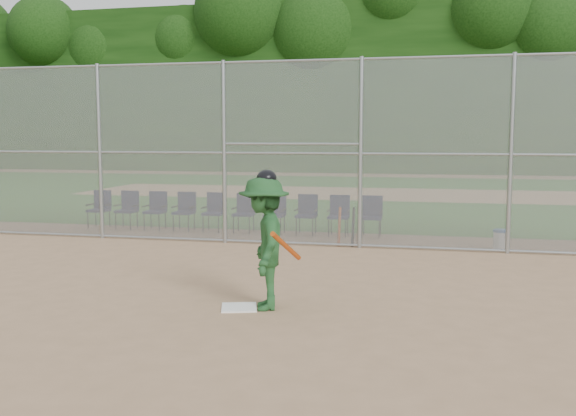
% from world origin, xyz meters
% --- Properties ---
extents(ground, '(100.00, 100.00, 0.00)m').
position_xyz_m(ground, '(0.00, 0.00, 0.00)').
color(ground, tan).
rests_on(ground, ground).
extents(grass_strip, '(100.00, 100.00, 0.00)m').
position_xyz_m(grass_strip, '(0.00, 18.00, 0.01)').
color(grass_strip, '#245F1C').
rests_on(grass_strip, ground).
extents(dirt_patch_far, '(24.00, 24.00, 0.00)m').
position_xyz_m(dirt_patch_far, '(0.00, 18.00, 0.01)').
color(dirt_patch_far, tan).
rests_on(dirt_patch_far, ground).
extents(backstop_fence, '(16.09, 0.09, 4.00)m').
position_xyz_m(backstop_fence, '(0.00, 5.00, 2.07)').
color(backstop_fence, gray).
rests_on(backstop_fence, ground).
extents(treeline, '(81.00, 60.00, 11.00)m').
position_xyz_m(treeline, '(0.00, 20.00, 5.50)').
color(treeline, black).
rests_on(treeline, ground).
extents(home_plate, '(0.60, 0.60, 0.02)m').
position_xyz_m(home_plate, '(-0.09, -0.20, 0.01)').
color(home_plate, white).
rests_on(home_plate, ground).
extents(batter_at_plate, '(1.02, 1.44, 1.91)m').
position_xyz_m(batter_at_plate, '(0.26, -0.13, 0.93)').
color(batter_at_plate, '#1E4C23').
rests_on(batter_at_plate, ground).
extents(water_cooler, '(0.33, 0.33, 0.42)m').
position_xyz_m(water_cooler, '(3.91, 5.43, 0.21)').
color(water_cooler, white).
rests_on(water_cooler, ground).
extents(spare_bats, '(0.36, 0.29, 0.84)m').
position_xyz_m(spare_bats, '(0.69, 5.18, 0.42)').
color(spare_bats, '#D84C14').
rests_on(spare_bats, ground).
extents(chair_0, '(0.54, 0.52, 0.96)m').
position_xyz_m(chair_0, '(-5.95, 6.54, 0.48)').
color(chair_0, '#10173D').
rests_on(chair_0, ground).
extents(chair_1, '(0.54, 0.52, 0.96)m').
position_xyz_m(chair_1, '(-5.16, 6.54, 0.48)').
color(chair_1, '#10173D').
rests_on(chair_1, ground).
extents(chair_2, '(0.54, 0.52, 0.96)m').
position_xyz_m(chair_2, '(-4.38, 6.54, 0.48)').
color(chair_2, '#10173D').
rests_on(chair_2, ground).
extents(chair_3, '(0.54, 0.52, 0.96)m').
position_xyz_m(chair_3, '(-3.59, 6.54, 0.48)').
color(chair_3, '#10173D').
rests_on(chair_3, ground).
extents(chair_4, '(0.54, 0.52, 0.96)m').
position_xyz_m(chair_4, '(-2.81, 6.54, 0.48)').
color(chair_4, '#10173D').
rests_on(chair_4, ground).
extents(chair_5, '(0.54, 0.52, 0.96)m').
position_xyz_m(chair_5, '(-2.03, 6.54, 0.48)').
color(chair_5, '#10173D').
rests_on(chair_5, ground).
extents(chair_6, '(0.54, 0.52, 0.96)m').
position_xyz_m(chair_6, '(-1.24, 6.54, 0.48)').
color(chair_6, '#10173D').
rests_on(chair_6, ground).
extents(chair_7, '(0.54, 0.52, 0.96)m').
position_xyz_m(chair_7, '(-0.46, 6.54, 0.48)').
color(chair_7, '#10173D').
rests_on(chair_7, ground).
extents(chair_8, '(0.54, 0.52, 0.96)m').
position_xyz_m(chair_8, '(0.32, 6.54, 0.48)').
color(chair_8, '#10173D').
rests_on(chair_8, ground).
extents(chair_9, '(0.54, 0.52, 0.96)m').
position_xyz_m(chair_9, '(1.11, 6.54, 0.48)').
color(chair_9, '#10173D').
rests_on(chair_9, ground).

